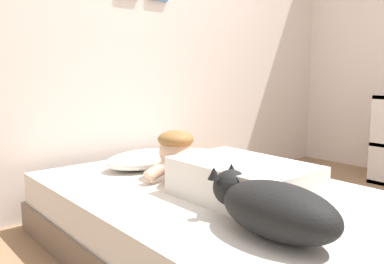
{
  "coord_description": "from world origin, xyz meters",
  "views": [
    {
      "loc": [
        -1.64,
        -1.06,
        0.93
      ],
      "look_at": [
        -0.21,
        0.63,
        0.6
      ],
      "focal_mm": 36.82,
      "sensor_mm": 36.0,
      "label": 1
    }
  ],
  "objects_px": {
    "bed": "(215,223)",
    "person_lying": "(221,172)",
    "dog": "(272,207)",
    "cell_phone": "(232,177)",
    "pillow": "(145,159)",
    "coffee_cup": "(183,165)"
  },
  "relations": [
    {
      "from": "bed",
      "to": "cell_phone",
      "type": "distance_m",
      "value": 0.31
    },
    {
      "from": "pillow",
      "to": "cell_phone",
      "type": "distance_m",
      "value": 0.57
    },
    {
      "from": "pillow",
      "to": "cell_phone",
      "type": "xyz_separation_m",
      "value": [
        0.24,
        -0.51,
        -0.05
      ]
    },
    {
      "from": "dog",
      "to": "person_lying",
      "type": "bearing_deg",
      "value": 65.49
    },
    {
      "from": "bed",
      "to": "coffee_cup",
      "type": "relative_size",
      "value": 15.93
    },
    {
      "from": "coffee_cup",
      "to": "dog",
      "type": "bearing_deg",
      "value": -110.23
    },
    {
      "from": "dog",
      "to": "bed",
      "type": "bearing_deg",
      "value": 66.57
    },
    {
      "from": "coffee_cup",
      "to": "cell_phone",
      "type": "xyz_separation_m",
      "value": [
        0.12,
        -0.3,
        -0.03
      ]
    },
    {
      "from": "dog",
      "to": "cell_phone",
      "type": "distance_m",
      "value": 0.8
    },
    {
      "from": "dog",
      "to": "coffee_cup",
      "type": "bearing_deg",
      "value": 69.77
    },
    {
      "from": "person_lying",
      "to": "cell_phone",
      "type": "distance_m",
      "value": 0.31
    },
    {
      "from": "bed",
      "to": "coffee_cup",
      "type": "distance_m",
      "value": 0.47
    },
    {
      "from": "pillow",
      "to": "coffee_cup",
      "type": "xyz_separation_m",
      "value": [
        0.13,
        -0.21,
        -0.02
      ]
    },
    {
      "from": "person_lying",
      "to": "cell_phone",
      "type": "relative_size",
      "value": 6.57
    },
    {
      "from": "person_lying",
      "to": "coffee_cup",
      "type": "relative_size",
      "value": 7.36
    },
    {
      "from": "bed",
      "to": "pillow",
      "type": "height_order",
      "value": "pillow"
    },
    {
      "from": "bed",
      "to": "cell_phone",
      "type": "xyz_separation_m",
      "value": [
        0.23,
        0.1,
        0.18
      ]
    },
    {
      "from": "dog",
      "to": "cell_phone",
      "type": "relative_size",
      "value": 4.11
    },
    {
      "from": "person_lying",
      "to": "dog",
      "type": "distance_m",
      "value": 0.53
    },
    {
      "from": "bed",
      "to": "person_lying",
      "type": "height_order",
      "value": "person_lying"
    },
    {
      "from": "coffee_cup",
      "to": "person_lying",
      "type": "bearing_deg",
      "value": -105.47
    },
    {
      "from": "cell_phone",
      "to": "coffee_cup",
      "type": "bearing_deg",
      "value": 111.5
    }
  ]
}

